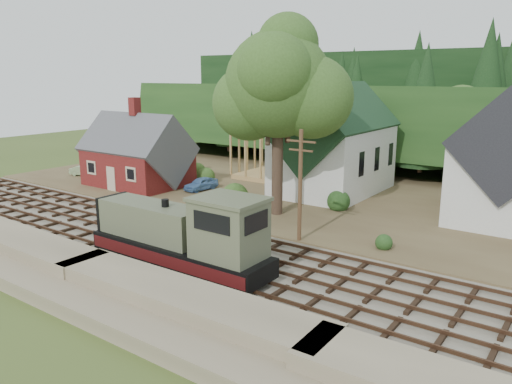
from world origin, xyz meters
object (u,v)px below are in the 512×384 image
Objects in this scene: car_blue at (201,184)px; patio_set at (132,171)px; locomotive at (184,237)px; car_green at (85,171)px.

car_blue is 7.01m from patio_set.
locomotive reaches higher than car_blue.
car_green is at bearing 154.53° from locomotive.
car_blue reaches higher than car_green.
car_blue is 1.12× the size of car_green.
locomotive is 3.25× the size of car_blue.
patio_set is (-18.76, 12.21, 0.00)m from locomotive.
locomotive is at bearing -137.88° from car_green.
car_blue is 1.72× the size of patio_set.
car_blue is at bearing -104.23° from car_green.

